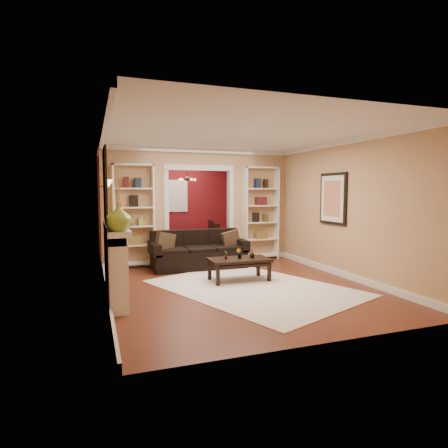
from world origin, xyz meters
name	(u,v)px	position (x,y,z in m)	size (l,w,h in m)	color
floor	(215,271)	(0.00, 0.00, 0.00)	(8.00, 8.00, 0.00)	brown
ceiling	(214,143)	(0.00, 0.00, 2.70)	(8.00, 8.00, 0.00)	white
wall_back	(175,202)	(0.00, 4.00, 1.35)	(8.00, 8.00, 0.00)	tan
wall_front	(328,224)	(0.00, -4.00, 1.35)	(8.00, 8.00, 0.00)	tan
wall_left	(102,210)	(-2.25, 0.00, 1.35)	(8.00, 8.00, 0.00)	tan
wall_right	(307,206)	(2.25, 0.00, 1.35)	(8.00, 8.00, 0.00)	tan
partition_wall	(199,206)	(0.00, 1.20, 1.35)	(4.50, 0.15, 2.70)	tan
red_back_panel	(175,203)	(0.00, 3.97, 1.32)	(4.44, 0.04, 2.64)	maroon
dining_window	(175,196)	(0.00, 3.93, 1.55)	(0.78, 0.03, 0.98)	#8CA5CC
area_rug	(253,288)	(0.22, -1.54, 0.01)	(2.48, 3.48, 0.01)	white
sofa	(199,250)	(-0.22, 0.45, 0.41)	(2.12, 0.91, 0.83)	black
pillow_left	(165,242)	(-0.98, 0.43, 0.63)	(0.44, 0.13, 0.44)	#4F3822
pillow_right	(231,240)	(0.53, 0.43, 0.60)	(0.40, 0.11, 0.40)	#4F3822
coffee_table	(239,270)	(0.18, -0.96, 0.22)	(1.14, 0.62, 0.43)	black
plant_left	(226,255)	(-0.09, -0.96, 0.52)	(0.09, 0.06, 0.18)	#336626
plant_center	(239,254)	(0.18, -0.96, 0.53)	(0.10, 0.08, 0.19)	#336626
plant_right	(252,253)	(0.44, -0.96, 0.52)	(0.10, 0.10, 0.18)	#336626
bookshelf_left	(134,216)	(-1.55, 1.03, 1.15)	(0.90, 0.30, 2.30)	white
bookshelf_right	(261,213)	(1.55, 1.03, 1.15)	(0.90, 0.30, 2.30)	white
fireplace	(117,264)	(-2.09, -1.50, 0.58)	(0.32, 1.70, 1.16)	white
vase	(119,217)	(-2.09, -2.20, 1.35)	(0.36, 0.36, 0.38)	#82AF38
mirror	(105,185)	(-2.23, -1.50, 1.80)	(0.03, 0.95, 1.10)	silver
wall_sconce	(106,185)	(-2.15, 0.55, 1.83)	(0.18, 0.18, 0.22)	#FFE0A5
framed_art	(333,199)	(2.21, -1.00, 1.55)	(0.04, 0.85, 1.05)	black
dining_table	(188,241)	(0.11, 2.81, 0.27)	(0.87, 1.56, 0.55)	black
dining_chair_nw	(171,240)	(-0.44, 2.51, 0.38)	(0.37, 0.37, 0.76)	black
dining_chair_ne	(209,237)	(0.66, 2.51, 0.41)	(0.40, 0.40, 0.81)	black
dining_chair_sw	(166,237)	(-0.44, 3.11, 0.39)	(0.38, 0.38, 0.78)	black
dining_chair_se	(203,234)	(0.66, 3.11, 0.43)	(0.43, 0.43, 0.87)	black
chandelier	(184,180)	(0.00, 2.70, 2.02)	(0.50, 0.50, 0.30)	#322616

